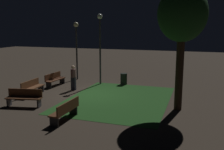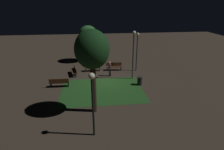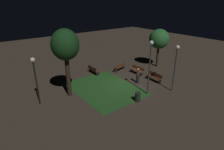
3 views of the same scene
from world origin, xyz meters
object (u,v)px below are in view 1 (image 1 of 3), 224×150
at_px(lamp_post_plaza_west, 100,37).
at_px(pedestrian, 73,77).
at_px(bench_front_right, 24,97).
at_px(bench_back_row, 55,79).
at_px(trash_bin, 124,79).
at_px(bench_corner, 32,87).
at_px(lamp_post_plaza_east, 76,41).
at_px(bench_front_left, 66,110).
at_px(tree_back_left, 182,16).

distance_m(lamp_post_plaza_west, pedestrian, 3.44).
height_order(bench_front_right, lamp_post_plaza_west, lamp_post_plaza_west).
relative_size(bench_back_row, trash_bin, 2.28).
bearing_deg(trash_bin, lamp_post_plaza_west, -77.41).
distance_m(bench_corner, trash_bin, 6.23).
distance_m(bench_back_row, bench_corner, 2.50).
bearing_deg(bench_back_row, lamp_post_plaza_east, 169.46).
relative_size(bench_front_right, bench_front_left, 1.03).
bearing_deg(bench_front_left, lamp_post_plaza_west, -170.49).
height_order(bench_front_right, lamp_post_plaza_east, lamp_post_plaza_east).
bearing_deg(bench_front_right, bench_front_left, 69.14).
bearing_deg(bench_front_right, bench_corner, -154.07).
relative_size(bench_back_row, lamp_post_plaza_west, 0.37).
xyz_separation_m(bench_front_left, tree_back_left, (-3.11, 4.46, 4.01)).
height_order(bench_front_left, lamp_post_plaza_west, lamp_post_plaza_west).
relative_size(bench_front_left, lamp_post_plaza_east, 0.42).
bearing_deg(lamp_post_plaza_west, lamp_post_plaza_east, -112.91).
height_order(bench_corner, tree_back_left, tree_back_left).
xyz_separation_m(tree_back_left, pedestrian, (-1.86, -6.64, -3.64)).
distance_m(bench_corner, pedestrian, 2.59).
bearing_deg(bench_back_row, pedestrian, 69.34).
distance_m(bench_front_left, pedestrian, 5.43).
distance_m(bench_back_row, lamp_post_plaza_west, 4.23).
xyz_separation_m(bench_corner, bench_front_left, (3.13, 3.97, 0.00)).
bearing_deg(bench_front_right, bench_back_row, -167.86).
relative_size(tree_back_left, lamp_post_plaza_west, 1.21).
height_order(bench_front_left, tree_back_left, tree_back_left).
distance_m(bench_corner, bench_front_right, 2.21).
relative_size(lamp_post_plaza_west, pedestrian, 3.03).
relative_size(bench_front_left, lamp_post_plaza_west, 0.37).
relative_size(bench_back_row, tree_back_left, 0.31).
xyz_separation_m(bench_front_right, tree_back_left, (-1.96, 7.46, 4.01)).
bearing_deg(lamp_post_plaza_west, trash_bin, 102.59).
distance_m(tree_back_left, pedestrian, 7.79).
distance_m(bench_front_left, tree_back_left, 6.75).
bearing_deg(bench_back_row, trash_bin, 113.59).
xyz_separation_m(tree_back_left, lamp_post_plaza_east, (-5.05, -7.96, -1.52)).
relative_size(bench_front_right, lamp_post_plaza_east, 0.43).
bearing_deg(pedestrian, bench_front_right, -12.16).
bearing_deg(pedestrian, bench_front_left, 23.73).
bearing_deg(lamp_post_plaza_east, bench_corner, -5.33).
xyz_separation_m(bench_front_left, lamp_post_plaza_east, (-8.16, -3.50, 2.49)).
bearing_deg(lamp_post_plaza_east, trash_bin, 81.17).
bearing_deg(bench_front_left, bench_corner, -128.27).
height_order(bench_back_row, lamp_post_plaza_west, lamp_post_plaza_west).
xyz_separation_m(bench_back_row, bench_front_left, (5.64, 3.97, 0.00)).
height_order(bench_corner, lamp_post_plaza_east, lamp_post_plaza_east).
bearing_deg(bench_front_right, lamp_post_plaza_west, 163.42).
bearing_deg(bench_front_left, pedestrian, -156.27).
relative_size(trash_bin, pedestrian, 0.50).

